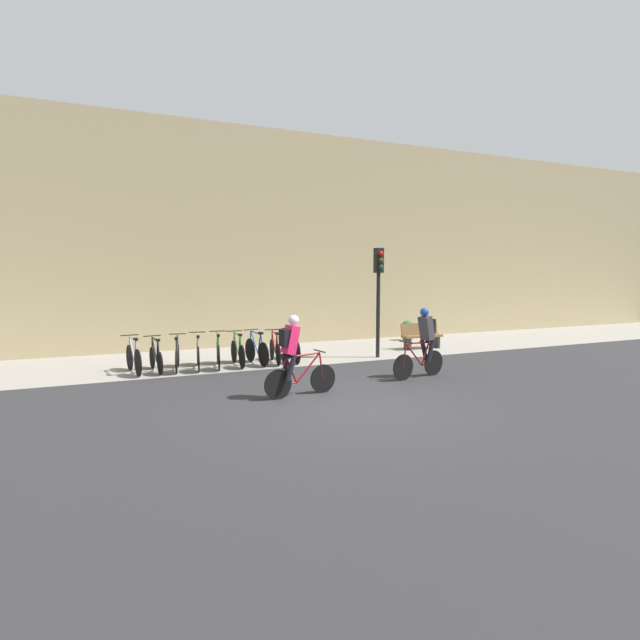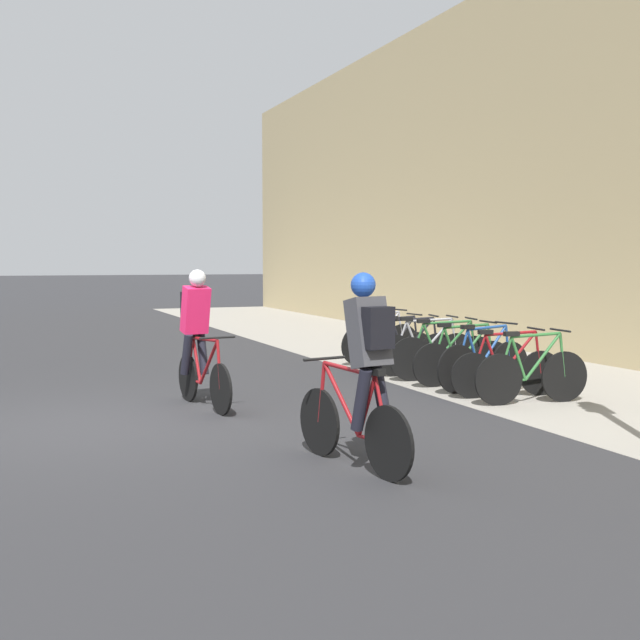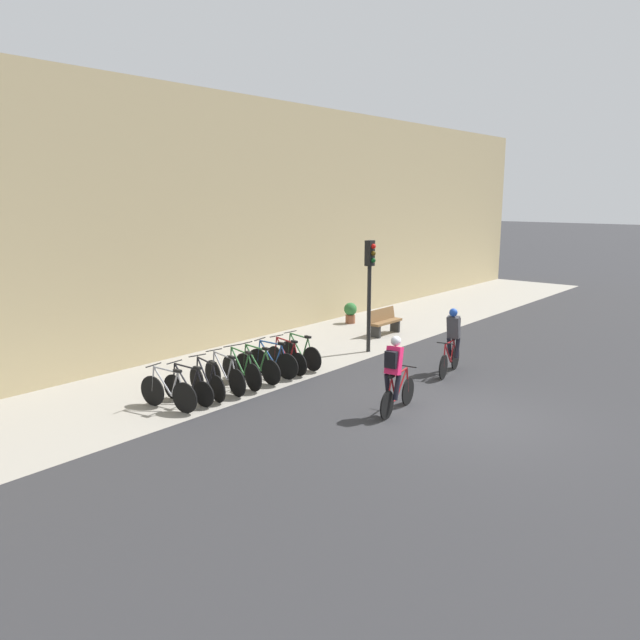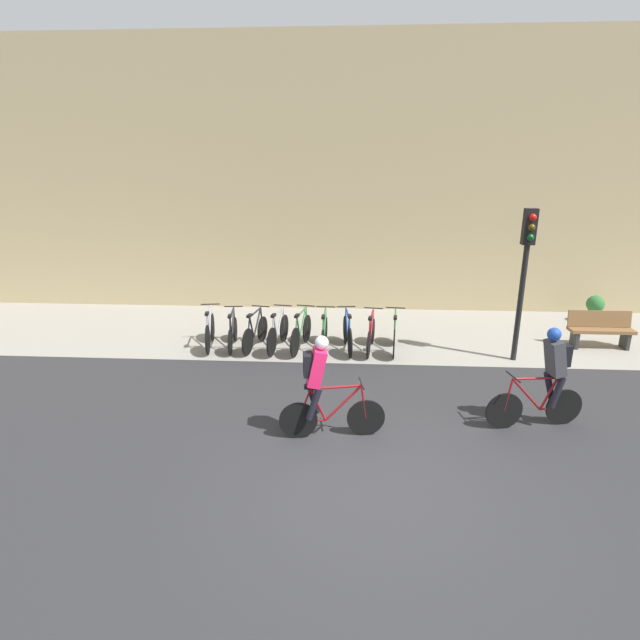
{
  "view_description": "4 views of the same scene",
  "coord_description": "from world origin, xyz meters",
  "px_view_note": "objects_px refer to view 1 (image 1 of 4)",
  "views": [
    {
      "loc": [
        -4.51,
        -8.43,
        2.62
      ],
      "look_at": [
        0.18,
        2.18,
        1.54
      ],
      "focal_mm": 28.0,
      "sensor_mm": 36.0,
      "label": 1
    },
    {
      "loc": [
        9.28,
        -1.03,
        1.86
      ],
      "look_at": [
        0.91,
        2.33,
        1.2
      ],
      "focal_mm": 45.0,
      "sensor_mm": 36.0,
      "label": 2
    },
    {
      "loc": [
        -11.87,
        -5.69,
        4.71
      ],
      "look_at": [
        0.11,
        4.19,
        1.6
      ],
      "focal_mm": 35.0,
      "sensor_mm": 36.0,
      "label": 3
    },
    {
      "loc": [
        -0.39,
        -5.91,
        4.28
      ],
      "look_at": [
        -0.98,
        3.82,
        1.23
      ],
      "focal_mm": 28.0,
      "sensor_mm": 36.0,
      "label": 4
    }
  ],
  "objects_px": {
    "traffic_light_pole": "(379,282)",
    "bench": "(421,336)",
    "cyclist_pink": "(293,353)",
    "parked_bike_3": "(198,354)",
    "parked_bike_2": "(177,356)",
    "parked_bike_8": "(293,348)",
    "potted_plant": "(407,329)",
    "cyclist_grey": "(424,340)",
    "parked_bike_4": "(218,353)",
    "parked_bike_0": "(134,358)",
    "parked_bike_1": "(156,358)",
    "parked_bike_5": "(238,352)",
    "parked_bike_6": "(257,350)",
    "parked_bike_7": "(275,350)"
  },
  "relations": [
    {
      "from": "parked_bike_7",
      "to": "traffic_light_pole",
      "type": "relative_size",
      "value": 0.48
    },
    {
      "from": "bench",
      "to": "potted_plant",
      "type": "bearing_deg",
      "value": 68.67
    },
    {
      "from": "parked_bike_0",
      "to": "traffic_light_pole",
      "type": "distance_m",
      "value": 7.43
    },
    {
      "from": "parked_bike_5",
      "to": "parked_bike_7",
      "type": "relative_size",
      "value": 1.02
    },
    {
      "from": "bench",
      "to": "parked_bike_8",
      "type": "bearing_deg",
      "value": -173.76
    },
    {
      "from": "cyclist_pink",
      "to": "parked_bike_2",
      "type": "bearing_deg",
      "value": 114.24
    },
    {
      "from": "parked_bike_5",
      "to": "parked_bike_6",
      "type": "bearing_deg",
      "value": 0.13
    },
    {
      "from": "cyclist_pink",
      "to": "traffic_light_pole",
      "type": "bearing_deg",
      "value": 40.84
    },
    {
      "from": "parked_bike_7",
      "to": "parked_bike_8",
      "type": "bearing_deg",
      "value": 0.14
    },
    {
      "from": "cyclist_pink",
      "to": "parked_bike_3",
      "type": "bearing_deg",
      "value": 107.37
    },
    {
      "from": "parked_bike_0",
      "to": "bench",
      "type": "height_order",
      "value": "parked_bike_0"
    },
    {
      "from": "parked_bike_3",
      "to": "traffic_light_pole",
      "type": "bearing_deg",
      "value": -4.4
    },
    {
      "from": "parked_bike_2",
      "to": "parked_bike_3",
      "type": "distance_m",
      "value": 0.56
    },
    {
      "from": "parked_bike_3",
      "to": "parked_bike_4",
      "type": "bearing_deg",
      "value": 0.02
    },
    {
      "from": "parked_bike_5",
      "to": "bench",
      "type": "xyz_separation_m",
      "value": [
        6.68,
        0.55,
        0.07
      ]
    },
    {
      "from": "parked_bike_2",
      "to": "parked_bike_8",
      "type": "height_order",
      "value": "parked_bike_8"
    },
    {
      "from": "parked_bike_1",
      "to": "parked_bike_3",
      "type": "xyz_separation_m",
      "value": [
        1.11,
        0.0,
        0.03
      ]
    },
    {
      "from": "cyclist_pink",
      "to": "parked_bike_3",
      "type": "xyz_separation_m",
      "value": [
        -1.27,
        4.06,
        -0.54
      ]
    },
    {
      "from": "parked_bike_1",
      "to": "traffic_light_pole",
      "type": "relative_size",
      "value": 0.46
    },
    {
      "from": "parked_bike_2",
      "to": "parked_bike_5",
      "type": "distance_m",
      "value": 1.68
    },
    {
      "from": "parked_bike_7",
      "to": "parked_bike_8",
      "type": "distance_m",
      "value": 0.56
    },
    {
      "from": "cyclist_grey",
      "to": "parked_bike_7",
      "type": "xyz_separation_m",
      "value": [
        -2.81,
        3.46,
        -0.56
      ]
    },
    {
      "from": "bench",
      "to": "parked_bike_3",
      "type": "bearing_deg",
      "value": -175.98
    },
    {
      "from": "parked_bike_0",
      "to": "parked_bike_2",
      "type": "height_order",
      "value": "parked_bike_0"
    },
    {
      "from": "parked_bike_2",
      "to": "parked_bike_4",
      "type": "relative_size",
      "value": 0.93
    },
    {
      "from": "parked_bike_1",
      "to": "parked_bike_4",
      "type": "distance_m",
      "value": 1.67
    },
    {
      "from": "parked_bike_2",
      "to": "parked_bike_8",
      "type": "bearing_deg",
      "value": 0.01
    },
    {
      "from": "parked_bike_2",
      "to": "parked_bike_4",
      "type": "bearing_deg",
      "value": 0.0
    },
    {
      "from": "cyclist_pink",
      "to": "parked_bike_2",
      "type": "height_order",
      "value": "cyclist_pink"
    },
    {
      "from": "cyclist_grey",
      "to": "parked_bike_6",
      "type": "relative_size",
      "value": 1.07
    },
    {
      "from": "cyclist_grey",
      "to": "parked_bike_1",
      "type": "relative_size",
      "value": 1.12
    },
    {
      "from": "parked_bike_2",
      "to": "parked_bike_5",
      "type": "xyz_separation_m",
      "value": [
        1.68,
        -0.0,
        0.01
      ]
    },
    {
      "from": "parked_bike_2",
      "to": "parked_bike_7",
      "type": "distance_m",
      "value": 2.79
    },
    {
      "from": "cyclist_grey",
      "to": "parked_bike_4",
      "type": "xyz_separation_m",
      "value": [
        -4.48,
        3.46,
        -0.54
      ]
    },
    {
      "from": "parked_bike_0",
      "to": "bench",
      "type": "bearing_deg",
      "value": 3.31
    },
    {
      "from": "parked_bike_1",
      "to": "potted_plant",
      "type": "distance_m",
      "value": 10.06
    },
    {
      "from": "parked_bike_8",
      "to": "cyclist_grey",
      "type": "bearing_deg",
      "value": -56.99
    },
    {
      "from": "parked_bike_6",
      "to": "parked_bike_7",
      "type": "xyz_separation_m",
      "value": [
        0.56,
        -0.0,
        -0.02
      ]
    },
    {
      "from": "cyclist_pink",
      "to": "traffic_light_pole",
      "type": "relative_size",
      "value": 0.52
    },
    {
      "from": "parked_bike_0",
      "to": "parked_bike_4",
      "type": "height_order",
      "value": "parked_bike_0"
    },
    {
      "from": "parked_bike_4",
      "to": "traffic_light_pole",
      "type": "distance_m",
      "value": 5.31
    },
    {
      "from": "traffic_light_pole",
      "to": "bench",
      "type": "height_order",
      "value": "traffic_light_pole"
    },
    {
      "from": "parked_bike_3",
      "to": "bench",
      "type": "height_order",
      "value": "parked_bike_3"
    },
    {
      "from": "parked_bike_6",
      "to": "parked_bike_0",
      "type": "bearing_deg",
      "value": -180.0
    },
    {
      "from": "parked_bike_8",
      "to": "potted_plant",
      "type": "relative_size",
      "value": 2.1
    },
    {
      "from": "cyclist_grey",
      "to": "parked_bike_2",
      "type": "relative_size",
      "value": 1.1
    },
    {
      "from": "parked_bike_6",
      "to": "bench",
      "type": "xyz_separation_m",
      "value": [
        6.12,
        0.55,
        0.06
      ]
    },
    {
      "from": "parked_bike_8",
      "to": "bench",
      "type": "distance_m",
      "value": 5.03
    },
    {
      "from": "parked_bike_1",
      "to": "parked_bike_6",
      "type": "xyz_separation_m",
      "value": [
        2.79,
        0.0,
        0.03
      ]
    },
    {
      "from": "parked_bike_1",
      "to": "parked_bike_4",
      "type": "xyz_separation_m",
      "value": [
        1.67,
        0.0,
        0.03
      ]
    }
  ]
}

